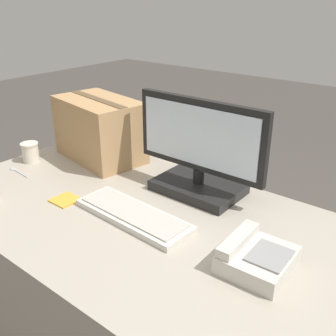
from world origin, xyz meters
name	(u,v)px	position (x,y,z in m)	size (l,w,h in m)	color
office_desk	(155,297)	(0.00, 0.00, 0.36)	(1.80, 0.90, 0.71)	#A89E8E
monitor	(200,156)	(0.00, 0.28, 0.87)	(0.56, 0.23, 0.38)	black
keyboard	(133,215)	(-0.06, -0.04, 0.73)	(0.47, 0.18, 0.03)	beige
desk_phone	(256,257)	(0.40, -0.02, 0.75)	(0.19, 0.21, 0.08)	beige
paper_cup_left	(30,152)	(-0.80, 0.03, 0.76)	(0.08, 0.08, 0.09)	beige
spoon	(16,171)	(-0.76, -0.07, 0.72)	(0.15, 0.03, 0.00)	#B2B2B7
cardboard_box	(100,129)	(-0.57, 0.28, 0.86)	(0.47, 0.33, 0.29)	tan
sticky_note_pad	(65,200)	(-0.36, -0.11, 0.72)	(0.10, 0.10, 0.01)	gold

